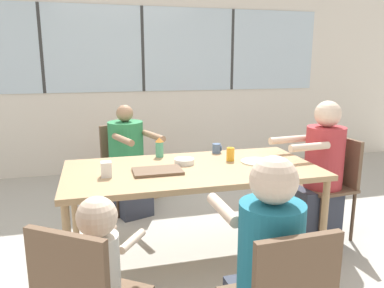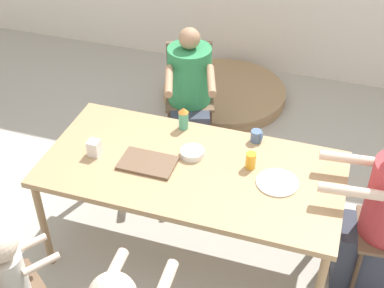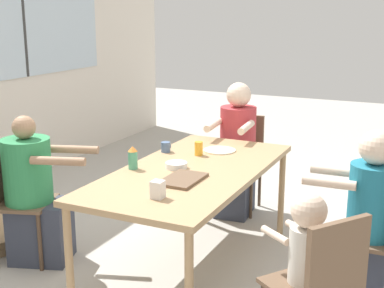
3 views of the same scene
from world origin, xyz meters
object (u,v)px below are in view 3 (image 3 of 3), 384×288
chair_for_man_teal_shirt (12,192)px  chair_for_toddler (323,281)px  sippy_cup (133,157)px  bowl_white_shallow (176,165)px  person_woman_green_shirt (364,226)px  person_man_teal_shirt (35,198)px  coffee_mug (166,147)px  person_toddler (302,279)px  chair_for_man_blue_shirt (241,153)px  person_man_blue_shirt (236,156)px  milk_carton_small (158,190)px  juice_glass (199,148)px

chair_for_man_teal_shirt → chair_for_toddler: bearing=63.0°
sippy_cup → bowl_white_shallow: bearing=-61.0°
person_woman_green_shirt → bowl_white_shallow: 1.32m
chair_for_man_teal_shirt → sippy_cup: bearing=86.9°
person_man_teal_shirt → bowl_white_shallow: bearing=90.2°
person_woman_green_shirt → coffee_mug: size_ratio=14.33×
chair_for_toddler → person_man_teal_shirt: size_ratio=0.79×
coffee_mug → person_man_teal_shirt: bearing=133.9°
person_toddler → bowl_white_shallow: bearing=94.0°
person_man_teal_shirt → coffee_mug: bearing=115.0°
chair_for_man_blue_shirt → coffee_mug: (-1.02, 0.26, 0.27)m
chair_for_man_teal_shirt → person_toddler: size_ratio=0.93×
person_woman_green_shirt → coffee_mug: person_woman_green_shirt is taller
person_man_blue_shirt → sippy_cup: 1.42m
person_woman_green_shirt → milk_carton_small: person_woman_green_shirt is taller
person_toddler → sippy_cup: (0.51, 1.35, 0.37)m
person_woman_green_shirt → coffee_mug: 1.62m
person_man_teal_shirt → person_toddler: size_ratio=1.17×
milk_carton_small → bowl_white_shallow: milk_carton_small is taller
person_woman_green_shirt → chair_for_man_teal_shirt: bearing=98.9°
person_woman_green_shirt → milk_carton_small: size_ratio=10.77×
juice_glass → bowl_white_shallow: size_ratio=0.69×
chair_for_man_teal_shirt → person_man_teal_shirt: (0.06, -0.16, -0.04)m
person_toddler → coffee_mug: bearing=88.5°
chair_for_toddler → sippy_cup: bearing=103.2°
chair_for_man_blue_shirt → milk_carton_small: bearing=90.5°
sippy_cup → person_woman_green_shirt: bearing=-81.8°
chair_for_man_teal_shirt → juice_glass: (0.78, -1.17, 0.28)m
person_man_blue_shirt → bowl_white_shallow: 1.23m
coffee_mug → sippy_cup: sippy_cup is taller
juice_glass → bowl_white_shallow: bearing=-179.8°
milk_carton_small → bowl_white_shallow: size_ratio=0.69×
person_man_blue_shirt → sippy_cup: size_ratio=7.45×
juice_glass → coffee_mug: bearing=94.7°
chair_for_toddler → milk_carton_small: bearing=117.0°
sippy_cup → bowl_white_shallow: 0.31m
chair_for_man_blue_shirt → chair_for_toddler: size_ratio=1.00×
person_man_teal_shirt → bowl_white_shallow: 1.10m
person_man_teal_shirt → juice_glass: person_man_teal_shirt is taller
chair_for_toddler → coffee_mug: chair_for_toddler is taller
chair_for_toddler → juice_glass: chair_for_toddler is taller
person_toddler → chair_for_man_blue_shirt: bearing=63.7°
chair_for_toddler → person_woman_green_shirt: (0.82, -0.08, -0.01)m
sippy_cup → person_man_teal_shirt: bearing=105.1°
person_woman_green_shirt → juice_glass: bearing=74.7°
person_woman_green_shirt → person_man_teal_shirt: person_woman_green_shirt is taller
person_man_blue_shirt → person_toddler: (-1.87, -1.09, -0.08)m
person_man_teal_shirt → juice_glass: (0.73, -1.01, 0.32)m
chair_for_man_blue_shirt → chair_for_toddler: bearing=114.7°
person_woman_green_shirt → bowl_white_shallow: (-0.08, 1.29, 0.26)m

